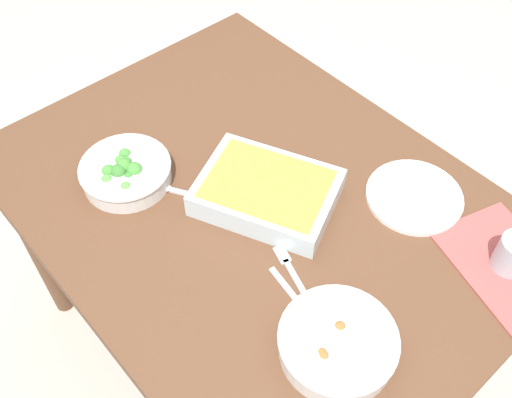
% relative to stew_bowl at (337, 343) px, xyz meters
% --- Properties ---
extents(ground_plane, '(6.00, 6.00, 0.00)m').
position_rel_stew_bowl_xyz_m(ground_plane, '(-0.38, 0.13, -0.77)').
color(ground_plane, '#B2A899').
extents(dining_table, '(1.20, 0.90, 0.74)m').
position_rel_stew_bowl_xyz_m(dining_table, '(-0.38, 0.13, -0.12)').
color(dining_table, brown).
rests_on(dining_table, ground_plane).
extents(placemat, '(0.33, 0.27, 0.00)m').
position_rel_stew_bowl_xyz_m(placemat, '(0.10, 0.40, -0.03)').
color(placemat, '#B24C47').
rests_on(placemat, dining_table).
extents(stew_bowl, '(0.23, 0.23, 0.06)m').
position_rel_stew_bowl_xyz_m(stew_bowl, '(0.00, 0.00, 0.00)').
color(stew_bowl, silver).
rests_on(stew_bowl, dining_table).
extents(broccoli_bowl, '(0.21, 0.21, 0.07)m').
position_rel_stew_bowl_xyz_m(broccoli_bowl, '(-0.62, -0.06, -0.00)').
color(broccoli_bowl, silver).
rests_on(broccoli_bowl, dining_table).
extents(baking_dish, '(0.37, 0.33, 0.06)m').
position_rel_stew_bowl_xyz_m(baking_dish, '(-0.36, 0.15, 0.00)').
color(baking_dish, silver).
rests_on(baking_dish, dining_table).
extents(side_plate, '(0.22, 0.22, 0.01)m').
position_rel_stew_bowl_xyz_m(side_plate, '(-0.14, 0.40, -0.03)').
color(side_plate, white).
rests_on(side_plate, dining_table).
extents(spoon_by_stew, '(0.18, 0.04, 0.01)m').
position_rel_stew_bowl_xyz_m(spoon_by_stew, '(-0.10, 0.01, -0.03)').
color(spoon_by_stew, silver).
rests_on(spoon_by_stew, dining_table).
extents(spoon_by_broccoli, '(0.16, 0.11, 0.01)m').
position_rel_stew_bowl_xyz_m(spoon_by_broccoli, '(-0.51, 0.01, -0.03)').
color(spoon_by_broccoli, silver).
rests_on(spoon_by_broccoli, dining_table).
extents(fork_on_table, '(0.17, 0.07, 0.01)m').
position_rel_stew_bowl_xyz_m(fork_on_table, '(-0.17, 0.06, -0.03)').
color(fork_on_table, silver).
rests_on(fork_on_table, dining_table).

